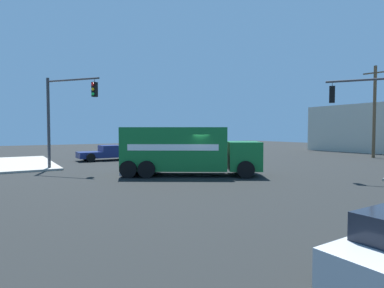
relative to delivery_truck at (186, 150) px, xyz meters
The scene contains 6 objects.
ground_plane 1.89m from the delivery_truck, 60.78° to the left, with size 100.00×100.00×0.00m, color black.
delivery_truck is the anchor object (origin of this frame).
traffic_light_primary 10.80m from the delivery_truck, 48.11° to the left, with size 3.14×2.26×5.63m.
traffic_light_secondary 9.11m from the delivery_truck, 136.92° to the right, with size 3.45×2.79×6.24m.
pickup_navy 12.21m from the delivery_truck, behind, with size 2.25×5.20×1.38m.
utility_pole 22.55m from the delivery_truck, 91.37° to the left, with size 2.16×0.65×9.21m.
Camera 1 is at (15.61, -10.52, 2.70)m, focal length 28.80 mm.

